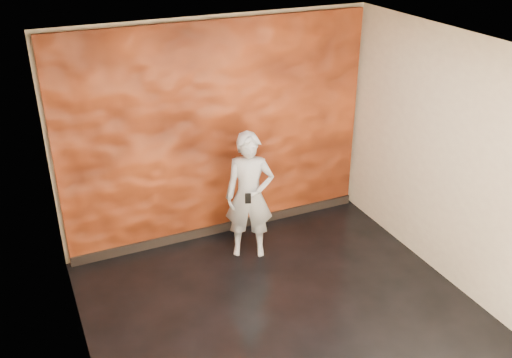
% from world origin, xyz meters
% --- Properties ---
extents(room, '(4.02, 4.02, 2.81)m').
position_xyz_m(room, '(0.00, 0.00, 1.40)').
color(room, black).
rests_on(room, ground).
extents(feature_wall, '(3.90, 0.06, 2.75)m').
position_xyz_m(feature_wall, '(0.00, 1.96, 1.38)').
color(feature_wall, '#BF4A1E').
rests_on(feature_wall, ground).
extents(baseboard, '(3.90, 0.04, 0.12)m').
position_xyz_m(baseboard, '(0.00, 1.92, 0.06)').
color(baseboard, black).
rests_on(baseboard, ground).
extents(man, '(0.68, 0.58, 1.59)m').
position_xyz_m(man, '(0.13, 1.33, 0.79)').
color(man, '#8F939D').
rests_on(man, ground).
extents(phone, '(0.07, 0.04, 0.13)m').
position_xyz_m(phone, '(0.02, 1.11, 0.89)').
color(phone, black).
rests_on(phone, man).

